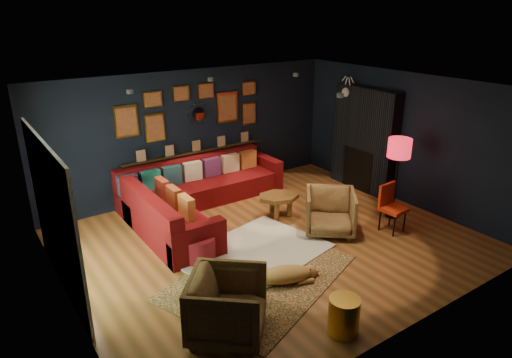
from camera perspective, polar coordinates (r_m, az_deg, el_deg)
floor at (r=7.85m, az=1.96°, el=-7.85°), size 6.50×6.50×0.00m
room_walls at (r=7.22m, az=2.12°, el=3.31°), size 6.50×6.50×6.50m
sectional at (r=8.83m, az=-8.23°, el=-2.36°), size 3.41×2.69×0.86m
ledge at (r=9.61m, az=-7.47°, el=3.42°), size 3.20×0.12×0.04m
gallery_wall at (r=9.41m, az=-7.90°, el=8.62°), size 3.15×0.04×1.02m
sunburst_mirror at (r=9.49m, az=-7.26°, el=8.08°), size 0.47×0.16×0.47m
fireplace at (r=10.04m, az=13.34°, el=4.39°), size 0.31×1.60×2.20m
deer_head at (r=10.17m, az=11.92°, el=10.68°), size 0.50×0.28×0.45m
sliding_door at (r=6.74m, az=-23.91°, el=-4.37°), size 0.06×2.80×2.20m
ceiling_spots at (r=7.64m, az=-1.42°, el=11.74°), size 3.30×2.50×0.06m
shag_rug at (r=7.48m, az=-0.23°, el=-9.27°), size 2.55×2.09×0.03m
leopard_rug at (r=6.90m, az=0.41°, el=-12.17°), size 3.21×2.78×0.02m
coffee_table at (r=8.63m, az=2.84°, el=-2.51°), size 0.95×0.82×0.40m
pouf at (r=7.30m, az=-7.31°, el=-8.46°), size 0.56×0.56×0.37m
armchair_left at (r=5.64m, az=-3.60°, el=-15.18°), size 1.20×1.20×0.90m
armchair_right at (r=8.08m, az=9.27°, el=-3.87°), size 1.14×1.13×0.86m
gold_stool at (r=5.88m, az=10.91°, el=-16.44°), size 0.38×0.38×0.48m
orange_chair at (r=8.38m, az=16.46°, el=-2.99°), size 0.43×0.43×0.86m
floor_lamp at (r=8.68m, az=17.45°, el=3.26°), size 0.42×0.42×1.54m
dog at (r=6.70m, az=3.64°, el=-11.50°), size 1.20×0.87×0.34m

